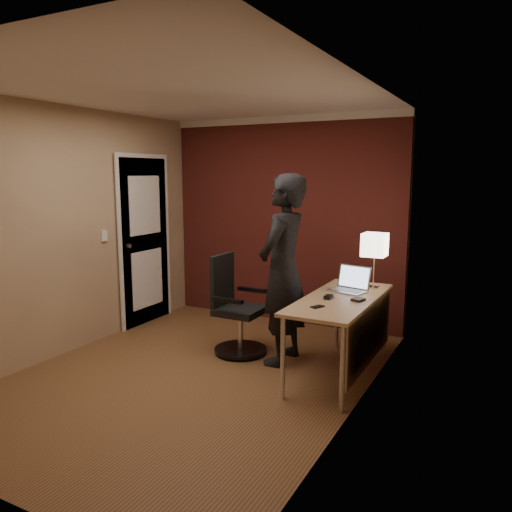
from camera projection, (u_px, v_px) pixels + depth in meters
name	position (u px, v px, depth m)	size (l,w,h in m)	color
room	(248.00, 213.00, 5.85)	(4.00, 4.00, 4.00)	brown
desk	(348.00, 312.00, 4.46)	(0.60, 1.50, 0.73)	tan
desk_lamp	(375.00, 246.00, 4.76)	(0.22, 0.22, 0.54)	silver
laptop	(351.00, 284.00, 4.72)	(0.38, 0.33, 0.23)	silver
mouse	(329.00, 297.00, 4.42)	(0.06, 0.10, 0.03)	black
phone	(317.00, 307.00, 4.14)	(0.06, 0.12, 0.01)	black
wallet	(358.00, 299.00, 4.35)	(0.09, 0.11, 0.02)	black
office_chair	(235.00, 311.00, 5.09)	(0.54, 0.55, 0.99)	black
person	(283.00, 270.00, 4.77)	(0.67, 0.44, 1.83)	black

